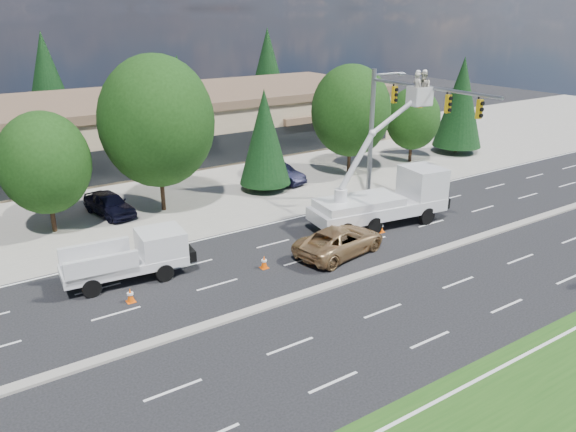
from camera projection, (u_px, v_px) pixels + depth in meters
ground at (338, 284)px, 27.57m from camera, size 140.00×140.00×0.00m
concrete_apron at (176, 184)px, 43.17m from camera, size 140.00×22.00×0.01m
road_median at (338, 283)px, 27.55m from camera, size 120.00×0.55×0.12m
strip_mall at (129, 127)px, 49.97m from camera, size 50.40×15.40×5.50m
tree_front_c at (44, 163)px, 32.59m from camera, size 5.27×5.27×7.31m
tree_front_d at (157, 122)px, 35.64m from camera, size 7.34×7.34×10.19m
tree_front_e at (265, 137)px, 40.49m from camera, size 3.77×3.77×7.43m
tree_front_f at (351, 111)px, 44.26m from camera, size 6.31×6.31×8.75m
tree_front_g at (413, 119)px, 48.37m from camera, size 4.66×4.66×6.47m
tree_front_h at (461, 102)px, 51.18m from camera, size 4.44×4.44×8.75m
tree_back_b at (47, 82)px, 56.26m from camera, size 5.44×5.44×10.72m
tree_back_c at (179, 88)px, 64.08m from camera, size 3.99×3.99×7.86m
tree_back_d at (268, 69)px, 69.81m from camera, size 5.37×5.37×10.59m
signal_mast at (395, 118)px, 36.18m from camera, size 2.76×10.16×9.00m
utility_pickup at (133, 261)px, 27.83m from camera, size 6.17×2.82×2.29m
bucket_truck at (390, 193)px, 34.67m from camera, size 9.03×3.80×9.34m
traffic_cone_a at (130, 295)px, 25.75m from camera, size 0.40×0.40×0.70m
traffic_cone_b at (264, 262)px, 29.13m from camera, size 0.40×0.40×0.70m
traffic_cone_c at (315, 248)px, 30.78m from camera, size 0.40×0.40×0.70m
traffic_cone_d at (381, 227)px, 33.83m from camera, size 0.40×0.40×0.70m
minivan at (340, 241)px, 30.70m from camera, size 5.90×3.48×1.54m
parked_car_west at (109, 204)px, 36.50m from camera, size 2.63×4.78×1.54m
parked_car_east at (280, 173)px, 43.43m from camera, size 2.50×4.58×1.43m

